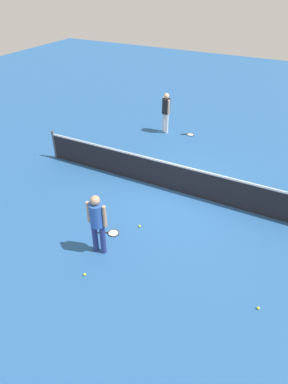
# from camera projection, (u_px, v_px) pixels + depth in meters

# --- Properties ---
(ground_plane) EXTENTS (40.00, 40.00, 0.00)m
(ground_plane) POSITION_uv_depth(u_px,v_px,m) (179.00, 192.00, 10.65)
(ground_plane) COLOR #265693
(court_net) EXTENTS (10.09, 0.09, 1.07)m
(court_net) POSITION_uv_depth(u_px,v_px,m) (180.00, 178.00, 10.37)
(court_net) COLOR #4C4C51
(court_net) RESTS_ON ground_plane
(player_near_side) EXTENTS (0.53, 0.37, 1.70)m
(player_near_side) POSITION_uv_depth(u_px,v_px,m) (97.00, 220.00, 7.89)
(player_near_side) COLOR navy
(player_near_side) RESTS_ON ground_plane
(player_far_side) EXTENTS (0.48, 0.48, 1.70)m
(player_far_side) POSITION_uv_depth(u_px,v_px,m) (166.00, 110.00, 13.88)
(player_far_side) COLOR white
(player_far_side) RESTS_ON ground_plane
(tennis_racket_near_player) EXTENTS (0.60, 0.42, 0.03)m
(tennis_racket_near_player) POSITION_uv_depth(u_px,v_px,m) (112.00, 233.00, 9.00)
(tennis_racket_near_player) COLOR black
(tennis_racket_near_player) RESTS_ON ground_plane
(tennis_racket_far_player) EXTENTS (0.61, 0.41, 0.03)m
(tennis_racket_far_player) POSITION_uv_depth(u_px,v_px,m) (190.00, 135.00, 14.19)
(tennis_racket_far_player) COLOR black
(tennis_racket_far_player) RESTS_ON ground_plane
(tennis_ball_near_player) EXTENTS (0.07, 0.07, 0.07)m
(tennis_ball_near_player) POSITION_uv_depth(u_px,v_px,m) (140.00, 226.00, 9.20)
(tennis_ball_near_player) COLOR #C6E033
(tennis_ball_near_player) RESTS_ON ground_plane
(tennis_ball_by_net) EXTENTS (0.07, 0.07, 0.07)m
(tennis_ball_by_net) POSITION_uv_depth(u_px,v_px,m) (85.00, 274.00, 7.76)
(tennis_ball_by_net) COLOR #C6E033
(tennis_ball_by_net) RESTS_ON ground_plane
(tennis_ball_midcourt) EXTENTS (0.07, 0.07, 0.07)m
(tennis_ball_midcourt) POSITION_uv_depth(u_px,v_px,m) (258.00, 308.00, 7.00)
(tennis_ball_midcourt) COLOR #C6E033
(tennis_ball_midcourt) RESTS_ON ground_plane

